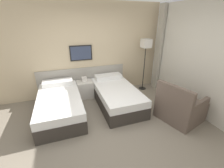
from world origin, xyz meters
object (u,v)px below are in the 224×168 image
Objects in this scene: floor_lamp at (146,47)px; armchair at (179,108)px; bed_near_door at (60,104)px; bed_near_window at (116,95)px; nightstand at (85,89)px.

armchair is (-0.06, -1.79, -1.13)m from floor_lamp.
bed_near_door is 1.81× the size of armchair.
armchair reaches higher than bed_near_window.
bed_near_window is 1.80m from floor_lamp.
nightstand is at bearing 136.88° from bed_near_window.
nightstand is (-0.74, 0.70, -0.00)m from bed_near_window.
bed_near_door is 1.49m from bed_near_window.
bed_near_door is at bearing -136.88° from nightstand.
floor_lamp is (1.22, 0.65, 1.16)m from bed_near_window.
armchair is at bearing -91.88° from floor_lamp.
bed_near_door is at bearing 180.00° from bed_near_window.
nightstand reaches higher than bed_near_door.
armchair is at bearing -44.69° from bed_near_window.
nightstand is 2.28m from floor_lamp.
bed_near_window is at bearing -151.97° from floor_lamp.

